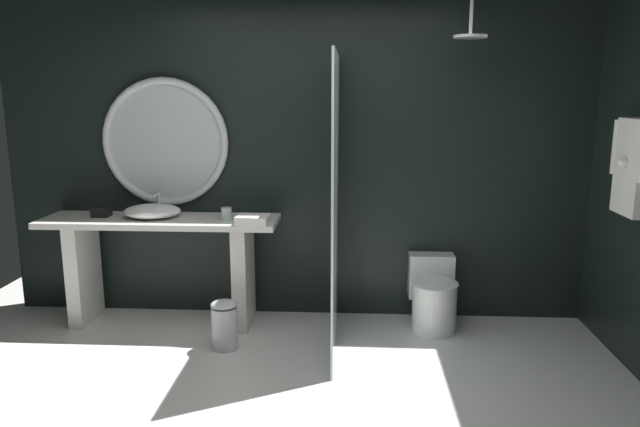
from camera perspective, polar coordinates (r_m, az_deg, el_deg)
back_wall_panel at (r=4.81m, az=-2.01°, el=5.34°), size 4.80×0.10×2.60m
vanity_counter at (r=4.86m, az=-14.97°, el=-3.89°), size 1.85×0.50×0.86m
vessel_sink at (r=4.82m, az=-15.84°, el=0.23°), size 0.44×0.36×0.17m
tumbler_cup at (r=4.61m, az=-9.00°, el=-0.02°), size 0.08×0.08×0.10m
tissue_box at (r=4.99m, az=-20.29°, el=0.16°), size 0.13×0.12×0.08m
round_wall_mirror at (r=4.93m, az=-14.67°, el=6.65°), size 1.02×0.06×1.02m
shower_glass_panel at (r=4.19m, az=1.49°, el=0.87°), size 0.02×1.19×2.09m
rain_shower_head at (r=4.44m, az=14.26°, el=16.43°), size 0.23×0.23×0.30m
hanging_bathrobe at (r=4.22m, az=28.09°, el=4.43°), size 0.20×0.52×0.68m
toilet at (r=4.77m, az=10.83°, el=-7.81°), size 0.36×0.54×0.55m
waste_bin at (r=4.40m, az=-9.18°, el=-10.49°), size 0.19×0.19×0.36m
folded_hand_towel at (r=4.46m, az=-6.44°, el=-0.58°), size 0.25×0.22×0.06m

